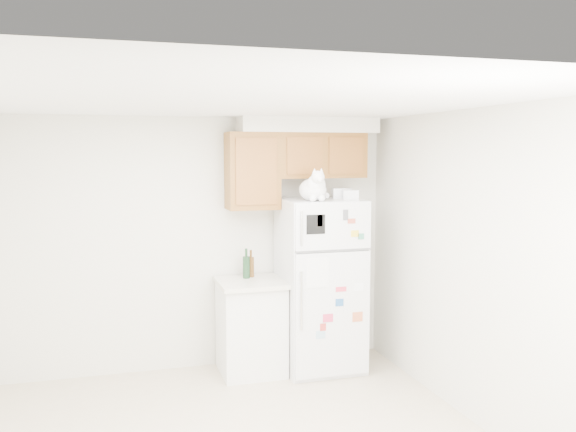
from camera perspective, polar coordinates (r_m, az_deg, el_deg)
name	(u,v)px	position (r m, az deg, el deg)	size (l,w,h in m)	color
room_shell	(251,220)	(4.38, -3.47, -0.36)	(3.84, 4.04, 2.52)	beige
refrigerator	(320,284)	(6.08, 3.03, -6.41)	(0.76, 0.78, 1.70)	silver
base_counter	(251,326)	(6.06, -3.48, -10.25)	(0.64, 0.64, 0.92)	white
cat	(314,188)	(5.75, 2.45, 2.61)	(0.31, 0.45, 0.32)	white
storage_box_back	(341,193)	(6.09, 5.02, 2.14)	(0.18, 0.13, 0.10)	white
storage_box_front	(351,195)	(5.96, 5.93, 2.00)	(0.15, 0.11, 0.09)	white
bottle_green	(246,263)	(6.02, -3.92, -4.44)	(0.07, 0.07, 0.30)	#19381E
bottle_amber	(251,263)	(6.09, -3.49, -4.45)	(0.06, 0.06, 0.27)	#593814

